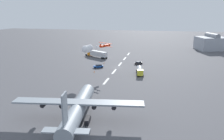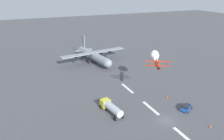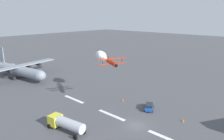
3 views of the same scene
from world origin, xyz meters
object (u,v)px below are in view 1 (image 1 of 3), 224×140
Objects in this scene: semi_truck_orange at (97,54)px; airport_staff_sedan at (139,63)px; fuel_tanker_truck at (140,70)px; followme_car_yellow at (98,66)px; stunt_biplane_red at (90,48)px; cargo_transport_plane at (79,106)px; traffic_cone_near at (104,63)px; traffic_cone_far at (94,71)px.

semi_truck_orange reaches higher than airport_staff_sedan.
followme_car_yellow is at bearing -109.33° from fuel_tanker_truck.
stunt_biplane_red is at bearing 13.09° from semi_truck_orange.
cargo_transport_plane is 58.80m from traffic_cone_near.
fuel_tanker_truck is at bearing 166.19° from cargo_transport_plane.
followme_car_yellow is 20.59m from airport_staff_sedan.
cargo_transport_plane is at bearing -7.62° from airport_staff_sedan.
airport_staff_sedan is 6.08× the size of traffic_cone_near.
fuel_tanker_truck is 11.78× the size of traffic_cone_near.
fuel_tanker_truck is at bearing 93.32° from traffic_cone_far.
semi_truck_orange is (-38.20, -8.88, -9.42)m from stunt_biplane_red.
fuel_tanker_truck is (30.11, 27.58, -0.40)m from semi_truck_orange.
stunt_biplane_red reaches higher than traffic_cone_near.
fuel_tanker_truck is 11.78× the size of traffic_cone_far.
traffic_cone_near is (-58.01, -9.20, -2.81)m from cargo_transport_plane.
fuel_tanker_truck reaches higher than traffic_cone_near.
semi_truck_orange is at bearing -150.57° from traffic_cone_near.
traffic_cone_near and traffic_cone_far have the same top height.
traffic_cone_near is (-23.97, -0.86, -11.19)m from stunt_biplane_red.
fuel_tanker_truck reaches higher than airport_staff_sedan.
traffic_cone_far is (-6.97, -0.73, -11.19)m from stunt_biplane_red.
traffic_cone_far is (17.00, 0.12, 0.00)m from traffic_cone_near.
semi_truck_orange is 19.89× the size of traffic_cone_far.
followme_car_yellow is at bearing -58.20° from airport_staff_sedan.
semi_truck_orange is 3.15× the size of followme_car_yellow.
airport_staff_sedan is (-25.91, 16.36, -10.75)m from stunt_biplane_red.
followme_car_yellow is (-49.09, -9.49, -2.38)m from cargo_transport_plane.
stunt_biplane_red is 18.84× the size of traffic_cone_far.
cargo_transport_plane is at bearing 9.01° from traffic_cone_near.
stunt_biplane_red is 40.34m from semi_truck_orange.
traffic_cone_near is at bearing -179.59° from traffic_cone_far.
stunt_biplane_red is (-34.04, -8.34, 8.37)m from cargo_transport_plane.
cargo_transport_plane is 36.03m from stunt_biplane_red.
airport_staff_sedan is 17.33m from traffic_cone_near.
airport_staff_sedan is at bearing -172.51° from fuel_tanker_truck.
stunt_biplane_red is 0.95× the size of semi_truck_orange.
semi_truck_orange is 3.27× the size of airport_staff_sedan.
fuel_tanker_truck is 21.05m from followme_car_yellow.
semi_truck_orange reaches higher than followme_car_yellow.
cargo_transport_plane is 42.09m from traffic_cone_far.
fuel_tanker_truck is at bearing 70.67° from followme_car_yellow.
semi_truck_orange reaches higher than fuel_tanker_truck.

